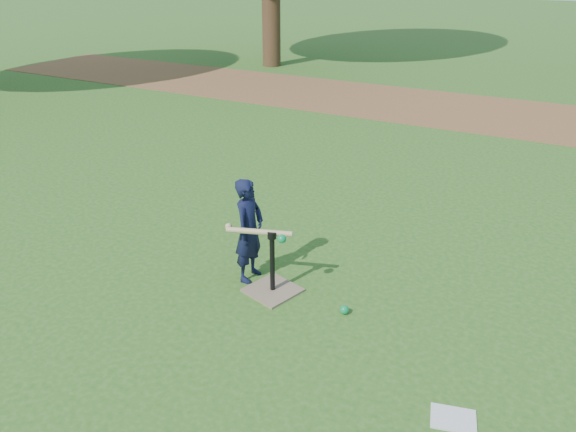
% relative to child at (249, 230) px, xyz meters
% --- Properties ---
extents(ground, '(80.00, 80.00, 0.00)m').
position_rel_child_xyz_m(ground, '(0.53, -0.08, -0.51)').
color(ground, '#285116').
rests_on(ground, ground).
extents(dirt_strip, '(24.00, 3.00, 0.01)m').
position_rel_child_xyz_m(dirt_strip, '(0.53, 7.42, -0.50)').
color(dirt_strip, brown).
rests_on(dirt_strip, ground).
extents(child, '(0.26, 0.38, 1.02)m').
position_rel_child_xyz_m(child, '(0.00, 0.00, 0.00)').
color(child, black).
rests_on(child, ground).
extents(wiffle_ball_ground, '(0.08, 0.08, 0.08)m').
position_rel_child_xyz_m(wiffle_ball_ground, '(1.04, -0.13, -0.47)').
color(wiffle_ball_ground, '#0B8143').
rests_on(wiffle_ball_ground, ground).
extents(clipboard, '(0.35, 0.30, 0.01)m').
position_rel_child_xyz_m(clipboard, '(2.18, -0.91, -0.50)').
color(clipboard, silver).
rests_on(clipboard, ground).
extents(batting_tee, '(0.53, 0.53, 0.61)m').
position_rel_child_xyz_m(batting_tee, '(0.31, -0.12, -0.40)').
color(batting_tee, '#7D654F').
rests_on(batting_tee, ground).
extents(swing_action, '(0.62, 0.25, 0.08)m').
position_rel_child_xyz_m(swing_action, '(0.21, -0.14, 0.09)').
color(swing_action, tan).
rests_on(swing_action, ground).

